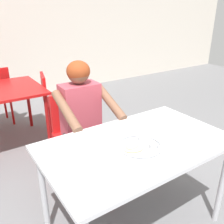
{
  "coord_description": "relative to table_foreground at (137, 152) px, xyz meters",
  "views": [
    {
      "loc": [
        -0.97,
        -1.03,
        1.59
      ],
      "look_at": [
        -0.06,
        0.34,
        0.9
      ],
      "focal_mm": 39.13,
      "sensor_mm": 36.0,
      "label": 1
    }
  ],
  "objects": [
    {
      "name": "thali_tray",
      "position": [
        -0.03,
        -0.06,
        0.09
      ],
      "size": [
        0.3,
        0.3,
        0.03
      ],
      "color": "#B7BABF",
      "rests_on": "table_foreground"
    },
    {
      "name": "back_wall",
      "position": [
        0.01,
        3.76,
        1.02
      ],
      "size": [
        12.0,
        0.12,
        3.4
      ],
      "primitive_type": "cube",
      "color": "silver",
      "rests_on": "ground"
    },
    {
      "name": "table_background_red",
      "position": [
        -0.54,
        1.89,
        -0.02
      ],
      "size": [
        0.94,
        0.9,
        0.74
      ],
      "color": "#B71414",
      "rests_on": "ground"
    },
    {
      "name": "diner_foreground",
      "position": [
        -0.06,
        0.66,
        0.04
      ],
      "size": [
        0.5,
        0.56,
        1.2
      ],
      "color": "black",
      "rests_on": "ground"
    },
    {
      "name": "chair_foreground",
      "position": [
        -0.05,
        0.88,
        -0.17
      ],
      "size": [
        0.43,
        0.41,
        0.85
      ],
      "color": "red",
      "rests_on": "ground"
    },
    {
      "name": "table_foreground",
      "position": [
        0.0,
        0.0,
        0.0
      ],
      "size": [
        1.3,
        0.78,
        0.75
      ],
      "color": "silver",
      "rests_on": "ground"
    },
    {
      "name": "chair_red_right",
      "position": [
        0.12,
        1.89,
        -0.19
      ],
      "size": [
        0.53,
        0.51,
        0.83
      ],
      "color": "red",
      "rests_on": "ground"
    }
  ]
}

